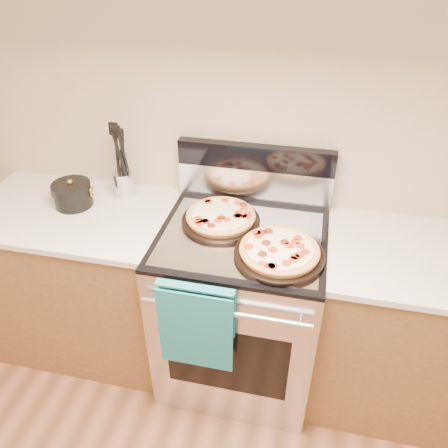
% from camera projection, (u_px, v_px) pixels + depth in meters
% --- Properties ---
extents(wall_back, '(4.00, 0.00, 4.00)m').
position_uv_depth(wall_back, '(259.00, 116.00, 2.01)').
color(wall_back, tan).
rests_on(wall_back, ground).
extents(range_body, '(0.76, 0.68, 0.90)m').
position_uv_depth(range_body, '(240.00, 309.00, 2.24)').
color(range_body, '#B7B7BC').
rests_on(range_body, ground).
extents(oven_window, '(0.56, 0.01, 0.40)m').
position_uv_depth(oven_window, '(226.00, 361.00, 1.97)').
color(oven_window, black).
rests_on(oven_window, range_body).
extents(cooktop, '(0.76, 0.68, 0.02)m').
position_uv_depth(cooktop, '(242.00, 236.00, 1.98)').
color(cooktop, black).
rests_on(cooktop, range_body).
extents(backsplash_lower, '(0.76, 0.06, 0.18)m').
position_uv_depth(backsplash_lower, '(254.00, 184.00, 2.17)').
color(backsplash_lower, silver).
rests_on(backsplash_lower, cooktop).
extents(backsplash_upper, '(0.76, 0.06, 0.12)m').
position_uv_depth(backsplash_upper, '(255.00, 157.00, 2.09)').
color(backsplash_upper, black).
rests_on(backsplash_upper, backsplash_lower).
extents(oven_handle, '(0.70, 0.03, 0.03)m').
position_uv_depth(oven_handle, '(225.00, 312.00, 1.74)').
color(oven_handle, silver).
rests_on(oven_handle, range_body).
extents(dish_towel, '(0.32, 0.05, 0.42)m').
position_uv_depth(dish_towel, '(196.00, 325.00, 1.82)').
color(dish_towel, '#186E79').
rests_on(dish_towel, oven_handle).
extents(foil_sheet, '(0.70, 0.55, 0.01)m').
position_uv_depth(foil_sheet, '(241.00, 238.00, 1.95)').
color(foil_sheet, gray).
rests_on(foil_sheet, cooktop).
extents(cabinet_left, '(1.00, 0.62, 0.88)m').
position_uv_depth(cabinet_left, '(86.00, 281.00, 2.43)').
color(cabinet_left, brown).
rests_on(cabinet_left, ground).
extents(countertop_left, '(1.02, 0.64, 0.03)m').
position_uv_depth(countertop_left, '(70.00, 213.00, 2.17)').
color(countertop_left, '#BDB5A9').
rests_on(countertop_left, cabinet_left).
extents(cabinet_right, '(1.00, 0.62, 0.88)m').
position_uv_depth(cabinet_right, '(420.00, 334.00, 2.11)').
color(cabinet_right, brown).
rests_on(cabinet_right, ground).
extents(countertop_right, '(1.02, 0.64, 0.03)m').
position_uv_depth(countertop_right, '(447.00, 261.00, 1.86)').
color(countertop_right, '#BDB5A9').
rests_on(countertop_right, cabinet_right).
extents(pepperoni_pizza_back, '(0.48, 0.48, 0.05)m').
position_uv_depth(pepperoni_pizza_back, '(221.00, 218.00, 2.03)').
color(pepperoni_pizza_back, '#C9843D').
rests_on(pepperoni_pizza_back, foil_sheet).
extents(pepperoni_pizza_front, '(0.41, 0.41, 0.05)m').
position_uv_depth(pepperoni_pizza_front, '(279.00, 252.00, 1.82)').
color(pepperoni_pizza_front, '#C9843D').
rests_on(pepperoni_pizza_front, foil_sheet).
extents(utensil_crock, '(0.13, 0.13, 0.13)m').
position_uv_depth(utensil_crock, '(124.00, 184.00, 2.25)').
color(utensil_crock, silver).
rests_on(utensil_crock, countertop_left).
extents(saucepan, '(0.22, 0.22, 0.11)m').
position_uv_depth(saucepan, '(73.00, 195.00, 2.17)').
color(saucepan, black).
rests_on(saucepan, countertop_left).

